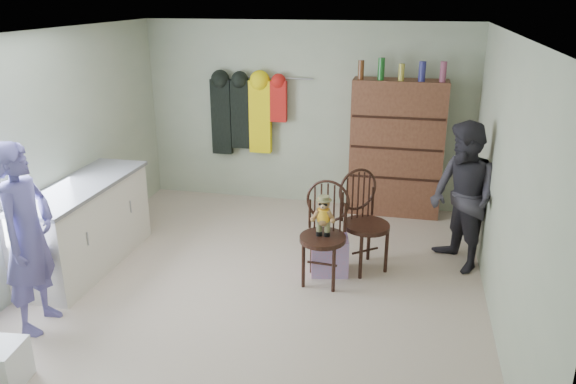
% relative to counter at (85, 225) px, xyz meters
% --- Properties ---
extents(ground_plane, '(5.00, 5.00, 0.00)m').
position_rel_counter_xyz_m(ground_plane, '(1.95, 0.00, -0.47)').
color(ground_plane, beige).
rests_on(ground_plane, ground).
extents(room_walls, '(5.00, 5.00, 5.00)m').
position_rel_counter_xyz_m(room_walls, '(1.95, 0.53, 1.11)').
color(room_walls, '#ADB598').
rests_on(room_walls, ground).
extents(counter, '(0.64, 1.86, 0.94)m').
position_rel_counter_xyz_m(counter, '(0.00, 0.00, 0.00)').
color(counter, silver).
rests_on(counter, ground).
extents(chair_front, '(0.51, 0.51, 1.06)m').
position_rel_counter_xyz_m(chair_front, '(2.57, 0.21, 0.14)').
color(chair_front, black).
rests_on(chair_front, ground).
extents(chair_far, '(0.68, 0.68, 1.09)m').
position_rel_counter_xyz_m(chair_far, '(2.93, 0.60, 0.11)').
color(chair_far, black).
rests_on(chair_far, ground).
extents(striped_bag, '(0.44, 0.37, 0.41)m').
position_rel_counter_xyz_m(striped_bag, '(2.61, 0.38, -0.27)').
color(striped_bag, pink).
rests_on(striped_bag, ground).
extents(person_left, '(0.46, 0.66, 1.71)m').
position_rel_counter_xyz_m(person_left, '(0.21, -1.16, 0.38)').
color(person_left, '#595398').
rests_on(person_left, ground).
extents(person_right, '(0.92, 0.98, 1.61)m').
position_rel_counter_xyz_m(person_right, '(3.95, 0.83, 0.33)').
color(person_right, '#2D2B33').
rests_on(person_right, ground).
extents(dresser, '(1.20, 0.39, 2.08)m').
position_rel_counter_xyz_m(dresser, '(3.20, 2.30, 0.44)').
color(dresser, brown).
rests_on(dresser, ground).
extents(coat_rack, '(1.42, 0.12, 1.09)m').
position_rel_counter_xyz_m(coat_rack, '(1.12, 2.38, 0.78)').
color(coat_rack, '#99999E').
rests_on(coat_rack, ground).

